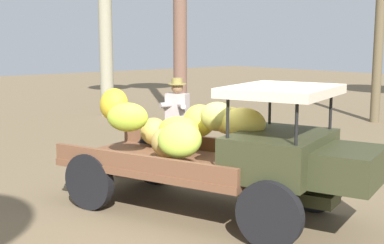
{
  "coord_description": "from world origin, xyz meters",
  "views": [
    {
      "loc": [
        5.32,
        -4.82,
        2.44
      ],
      "look_at": [
        -0.31,
        -0.11,
        1.28
      ],
      "focal_mm": 48.97,
      "sensor_mm": 36.0,
      "label": 1
    }
  ],
  "objects_px": {
    "truck": "(222,149)",
    "wooden_crate": "(131,161)",
    "farmer": "(177,118)",
    "loose_banana_bunch": "(283,166)"
  },
  "relations": [
    {
      "from": "truck",
      "to": "wooden_crate",
      "type": "bearing_deg",
      "value": 156.59
    },
    {
      "from": "farmer",
      "to": "loose_banana_bunch",
      "type": "height_order",
      "value": "farmer"
    },
    {
      "from": "truck",
      "to": "farmer",
      "type": "xyz_separation_m",
      "value": [
        -2.34,
        1.06,
        0.06
      ]
    },
    {
      "from": "wooden_crate",
      "to": "loose_banana_bunch",
      "type": "height_order",
      "value": "wooden_crate"
    },
    {
      "from": "wooden_crate",
      "to": "loose_banana_bunch",
      "type": "bearing_deg",
      "value": 46.6
    },
    {
      "from": "farmer",
      "to": "wooden_crate",
      "type": "xyz_separation_m",
      "value": [
        -0.31,
        -0.83,
        -0.74
      ]
    },
    {
      "from": "wooden_crate",
      "to": "loose_banana_bunch",
      "type": "relative_size",
      "value": 0.95
    },
    {
      "from": "farmer",
      "to": "wooden_crate",
      "type": "distance_m",
      "value": 1.15
    },
    {
      "from": "truck",
      "to": "farmer",
      "type": "height_order",
      "value": "truck"
    },
    {
      "from": "truck",
      "to": "wooden_crate",
      "type": "relative_size",
      "value": 9.29
    }
  ]
}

